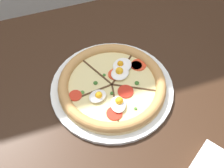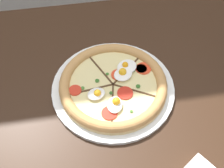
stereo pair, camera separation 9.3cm
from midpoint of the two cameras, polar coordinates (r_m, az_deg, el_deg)
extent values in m
cube|color=#331E11|center=(0.95, -7.73, -4.17)|extent=(1.55, 0.89, 0.03)
cube|color=#331E11|center=(1.67, 15.05, 6.61)|extent=(0.06, 0.06, 0.73)
cylinder|color=white|center=(0.95, -2.80, -1.06)|extent=(0.37, 0.37, 0.01)
cylinder|color=#DBB775|center=(0.94, -2.83, -0.63)|extent=(0.33, 0.33, 0.01)
cylinder|color=#E0CC84|center=(0.93, -2.84, -0.36)|extent=(0.27, 0.27, 0.00)
torus|color=tan|center=(0.93, -2.85, -0.30)|extent=(0.33, 0.33, 0.03)
cube|color=#472D19|center=(0.97, -5.59, 2.08)|extent=(0.06, 0.13, 0.00)
cube|color=#472D19|center=(0.92, -6.76, -1.79)|extent=(0.14, 0.02, 0.00)
cube|color=#472D19|center=(0.89, -2.37, -3.80)|extent=(0.03, 0.14, 0.00)
cube|color=#472D19|center=(0.92, 1.33, -0.88)|extent=(0.12, 0.07, 0.00)
cube|color=#472D19|center=(0.97, -0.83, 2.60)|extent=(0.10, 0.10, 0.00)
cylinder|color=red|center=(0.91, -0.39, -1.57)|extent=(0.05, 0.05, 0.00)
cylinder|color=red|center=(0.87, -2.61, -5.61)|extent=(0.05, 0.05, 0.00)
cylinder|color=red|center=(0.98, 2.18, 3.34)|extent=(0.05, 0.05, 0.00)
cylinder|color=red|center=(0.95, -2.25, 1.56)|extent=(0.04, 0.04, 0.00)
cylinder|color=red|center=(0.92, -9.61, -2.30)|extent=(0.04, 0.04, 0.00)
cylinder|color=red|center=(0.98, 1.76, 3.22)|extent=(0.04, 0.04, 0.00)
ellipsoid|color=white|center=(0.90, -5.62, -2.43)|extent=(0.07, 0.06, 0.01)
sphere|color=#F4AD1E|center=(0.90, -5.40, -2.23)|extent=(0.02, 0.02, 0.02)
ellipsoid|color=white|center=(0.88, -1.88, -3.95)|extent=(0.06, 0.07, 0.01)
sphere|color=#F4AD1E|center=(0.88, -1.71, -3.29)|extent=(0.02, 0.02, 0.02)
ellipsoid|color=white|center=(0.97, -0.87, 3.27)|extent=(0.08, 0.08, 0.01)
sphere|color=orange|center=(0.96, -1.21, 3.55)|extent=(0.02, 0.02, 0.02)
ellipsoid|color=white|center=(0.95, -1.34, 1.80)|extent=(0.07, 0.07, 0.01)
sphere|color=#F4AD1E|center=(0.94, -1.45, 2.22)|extent=(0.02, 0.02, 0.02)
cylinder|color=#2D5B1E|center=(0.93, 1.76, -0.04)|extent=(0.01, 0.01, 0.00)
cylinder|color=#386B23|center=(0.95, -4.23, 1.47)|extent=(0.01, 0.01, 0.00)
cylinder|color=#386B23|center=(0.88, 1.32, -4.72)|extent=(0.01, 0.01, 0.00)
cylinder|color=#2D5B1E|center=(0.94, -5.87, 0.00)|extent=(0.01, 0.01, 0.00)
cylinder|color=#2D5B1E|center=(0.91, -2.96, -1.90)|extent=(0.01, 0.01, 0.00)
cylinder|color=#386B23|center=(0.97, 0.40, 2.70)|extent=(0.01, 0.01, 0.00)
cylinder|color=#477A2D|center=(0.92, -8.36, -1.72)|extent=(0.01, 0.01, 0.00)
camera|label=1|loc=(0.05, -92.87, -3.83)|focal=50.00mm
camera|label=2|loc=(0.05, 87.13, 3.83)|focal=50.00mm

